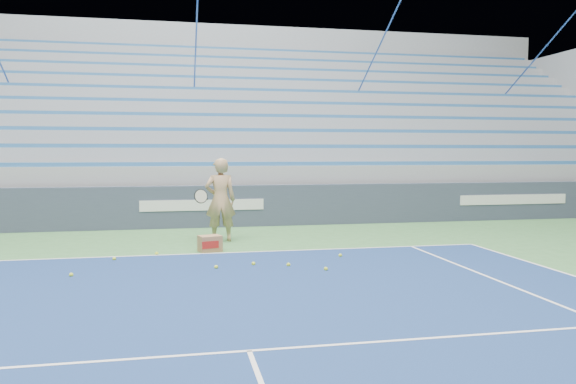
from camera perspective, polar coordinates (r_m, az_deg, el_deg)
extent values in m
cube|color=white|center=(11.04, -7.67, -6.18)|extent=(10.97, 0.05, 0.00)
cube|color=white|center=(5.75, -3.97, -15.80)|extent=(8.23, 0.05, 0.00)
cube|color=#374055|center=(14.93, -8.69, -1.46)|extent=(30.00, 0.30, 1.10)
cube|color=white|center=(14.77, -8.66, -1.33)|extent=(3.20, 0.02, 0.28)
cube|color=white|center=(17.65, 21.96, -0.71)|extent=(3.40, 0.02, 0.28)
cube|color=#989CA1|center=(19.46, -9.32, -0.21)|extent=(30.00, 8.50, 1.10)
cube|color=#989CA1|center=(19.42, -9.35, 2.15)|extent=(30.00, 8.50, 0.50)
cube|color=#2D66A3|center=(15.54, -8.85, 2.83)|extent=(29.60, 0.42, 0.11)
cube|color=#989CA1|center=(19.84, -9.41, 3.63)|extent=(30.00, 7.65, 0.50)
cube|color=#2D66A3|center=(16.39, -9.00, 4.63)|extent=(29.60, 0.42, 0.11)
cube|color=#989CA1|center=(20.26, -9.47, 5.05)|extent=(30.00, 6.80, 0.50)
cube|color=#2D66A3|center=(17.25, -9.14, 6.26)|extent=(29.60, 0.42, 0.11)
cube|color=#989CA1|center=(20.70, -9.52, 6.41)|extent=(30.00, 5.95, 0.50)
cube|color=#2D66A3|center=(18.13, -9.26, 7.73)|extent=(29.60, 0.42, 0.11)
cube|color=#989CA1|center=(21.16, -9.58, 7.71)|extent=(30.00, 5.10, 0.50)
cube|color=#2D66A3|center=(19.01, -9.38, 9.06)|extent=(29.60, 0.42, 0.11)
cube|color=#989CA1|center=(21.62, -9.63, 8.96)|extent=(30.00, 4.25, 0.50)
cube|color=#2D66A3|center=(19.91, -9.48, 10.28)|extent=(29.60, 0.42, 0.11)
cube|color=#989CA1|center=(22.09, -9.68, 10.16)|extent=(30.00, 3.40, 0.50)
cube|color=#2D66A3|center=(20.81, -9.58, 11.39)|extent=(29.60, 0.42, 0.11)
cube|color=#989CA1|center=(22.57, -9.73, 11.30)|extent=(30.00, 2.55, 0.50)
cube|color=#2D66A3|center=(21.72, -9.67, 12.40)|extent=(29.60, 0.42, 0.11)
cube|color=#989CA1|center=(23.06, -9.78, 12.40)|extent=(30.00, 1.70, 0.50)
cube|color=#2D66A3|center=(22.64, -9.75, 13.34)|extent=(29.60, 0.42, 0.11)
cube|color=#989CA1|center=(23.56, -9.82, 13.45)|extent=(30.00, 0.85, 0.50)
cube|color=#2D66A3|center=(23.56, -9.83, 14.20)|extent=(29.60, 0.42, 0.11)
cube|color=#989CA1|center=(24.02, -9.81, 7.98)|extent=(31.00, 0.40, 7.30)
cylinder|color=#2E55A1|center=(20.28, -26.99, 11.05)|extent=(0.05, 8.53, 5.04)
cylinder|color=#2E55A1|center=(19.59, -9.46, 11.69)|extent=(0.05, 8.53, 5.04)
cylinder|color=#2E55A1|center=(20.69, 7.73, 11.30)|extent=(0.05, 8.53, 5.04)
cylinder|color=#2E55A1|center=(23.33, 22.03, 10.21)|extent=(0.05, 8.53, 5.04)
imported|color=tan|center=(12.47, -6.88, -0.80)|extent=(0.67, 0.44, 1.84)
cylinder|color=black|center=(12.20, -8.43, -0.79)|extent=(0.12, 0.27, 0.08)
cylinder|color=beige|center=(11.91, -8.85, -0.43)|extent=(0.29, 0.16, 0.28)
torus|color=black|center=(11.91, -8.85, -0.43)|extent=(0.31, 0.18, 0.30)
cube|color=#976E49|center=(11.30, -7.93, -5.21)|extent=(0.50, 0.42, 0.32)
cube|color=#B21E19|center=(11.13, -7.88, -5.34)|extent=(0.33, 0.10, 0.14)
sphere|color=#DBF031|center=(9.62, -7.31, -7.58)|extent=(0.07, 0.07, 0.07)
sphere|color=#DBF031|center=(9.74, 0.04, -7.40)|extent=(0.07, 0.07, 0.07)
sphere|color=#DBF031|center=(10.65, 5.33, -6.43)|extent=(0.07, 0.07, 0.07)
sphere|color=#DBF031|center=(9.85, -3.53, -7.28)|extent=(0.07, 0.07, 0.07)
sphere|color=#DBF031|center=(9.59, -21.17, -7.86)|extent=(0.07, 0.07, 0.07)
sphere|color=#DBF031|center=(11.09, -13.20, -6.10)|extent=(0.07, 0.07, 0.07)
sphere|color=#DBF031|center=(10.75, -17.24, -6.50)|extent=(0.07, 0.07, 0.07)
sphere|color=#DBF031|center=(9.42, 3.87, -7.81)|extent=(0.07, 0.07, 0.07)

